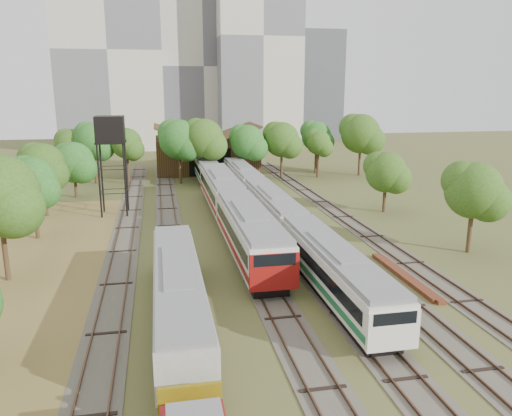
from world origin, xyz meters
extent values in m
plane|color=#475123|center=(0.00, 0.00, 0.00)|extent=(240.00, 240.00, 0.00)
cube|color=brown|center=(-18.00, 8.00, 0.02)|extent=(14.00, 60.00, 0.04)
cube|color=#4C473D|center=(-12.00, 25.00, 0.03)|extent=(2.60, 80.00, 0.06)
cube|color=#472D1E|center=(-12.72, 25.00, 0.12)|extent=(0.08, 80.00, 0.14)
cube|color=#472D1E|center=(-11.28, 25.00, 0.12)|extent=(0.08, 80.00, 0.14)
cube|color=#4C473D|center=(-8.00, 25.00, 0.03)|extent=(2.60, 80.00, 0.06)
cube|color=#472D1E|center=(-8.72, 25.00, 0.12)|extent=(0.08, 80.00, 0.14)
cube|color=#472D1E|center=(-7.28, 25.00, 0.12)|extent=(0.08, 80.00, 0.14)
cube|color=#4C473D|center=(-2.00, 25.00, 0.03)|extent=(2.60, 80.00, 0.06)
cube|color=#472D1E|center=(-2.72, 25.00, 0.12)|extent=(0.08, 80.00, 0.14)
cube|color=#472D1E|center=(-1.28, 25.00, 0.12)|extent=(0.08, 80.00, 0.14)
cube|color=#4C473D|center=(2.00, 25.00, 0.03)|extent=(2.60, 80.00, 0.06)
cube|color=#472D1E|center=(1.28, 25.00, 0.12)|extent=(0.08, 80.00, 0.14)
cube|color=#472D1E|center=(2.72, 25.00, 0.12)|extent=(0.08, 80.00, 0.14)
cube|color=#4C473D|center=(6.00, 25.00, 0.03)|extent=(2.60, 80.00, 0.06)
cube|color=#472D1E|center=(5.28, 25.00, 0.12)|extent=(0.08, 80.00, 0.14)
cube|color=#472D1E|center=(6.72, 25.00, 0.12)|extent=(0.08, 80.00, 0.14)
cube|color=#4C473D|center=(10.00, 25.00, 0.03)|extent=(2.60, 80.00, 0.06)
cube|color=#472D1E|center=(9.28, 25.00, 0.12)|extent=(0.08, 80.00, 0.14)
cube|color=#472D1E|center=(10.72, 25.00, 0.12)|extent=(0.08, 80.00, 0.14)
cube|color=black|center=(-2.00, 13.91, 0.43)|extent=(2.37, 15.64, 0.86)
cube|color=silver|center=(-2.00, 13.91, 2.21)|extent=(3.13, 17.00, 2.69)
cube|color=black|center=(-2.00, 13.91, 2.53)|extent=(3.19, 15.64, 0.92)
cube|color=slate|center=(-2.00, 13.91, 3.75)|extent=(2.88, 16.66, 0.39)
cube|color=maroon|center=(-2.00, 13.91, 1.46)|extent=(3.19, 16.66, 0.49)
cube|color=maroon|center=(-2.00, 5.46, 2.07)|extent=(3.17, 0.25, 2.43)
cube|color=black|center=(-2.00, 31.41, 0.43)|extent=(2.37, 15.64, 0.86)
cube|color=silver|center=(-2.00, 31.41, 2.21)|extent=(3.13, 17.00, 2.69)
cube|color=black|center=(-2.00, 31.41, 2.53)|extent=(3.19, 15.64, 0.92)
cube|color=slate|center=(-2.00, 31.41, 3.75)|extent=(2.88, 16.66, 0.39)
cube|color=maroon|center=(-2.00, 31.41, 1.46)|extent=(3.19, 16.66, 0.49)
cube|color=black|center=(2.00, 5.85, 0.37)|extent=(2.01, 15.64, 0.73)
cube|color=silver|center=(2.00, 5.85, 1.87)|extent=(2.65, 17.00, 2.29)
cube|color=black|center=(2.00, 5.85, 2.15)|extent=(2.71, 15.64, 0.78)
cube|color=slate|center=(2.00, 5.85, 3.18)|extent=(2.44, 16.66, 0.33)
cube|color=#186037|center=(2.00, 5.85, 1.23)|extent=(2.71, 16.66, 0.41)
cube|color=silver|center=(2.00, -2.60, 1.76)|extent=(2.69, 0.25, 2.06)
cube|color=black|center=(2.00, 23.35, 0.37)|extent=(2.01, 15.64, 0.73)
cube|color=silver|center=(2.00, 23.35, 1.87)|extent=(2.65, 17.00, 2.29)
cube|color=black|center=(2.00, 23.35, 2.15)|extent=(2.71, 15.64, 0.78)
cube|color=slate|center=(2.00, 23.35, 3.18)|extent=(2.44, 16.66, 0.33)
cube|color=#186037|center=(2.00, 23.35, 1.23)|extent=(2.71, 16.66, 0.41)
cube|color=black|center=(2.00, 40.85, 0.37)|extent=(2.01, 15.64, 0.73)
cube|color=silver|center=(2.00, 40.85, 1.87)|extent=(2.65, 17.00, 2.29)
cube|color=black|center=(2.00, 40.85, 2.15)|extent=(2.71, 15.64, 0.78)
cube|color=slate|center=(2.00, 40.85, 3.18)|extent=(2.44, 16.66, 0.33)
cube|color=#186037|center=(2.00, 40.85, 1.23)|extent=(2.71, 16.66, 0.41)
cube|color=black|center=(-2.00, 49.91, 0.37)|extent=(2.06, 14.72, 0.75)
cube|color=silver|center=(-2.00, 49.91, 1.92)|extent=(2.72, 16.00, 2.34)
cube|color=black|center=(-2.00, 49.91, 2.20)|extent=(2.78, 14.72, 0.80)
cube|color=slate|center=(-2.00, 49.91, 3.26)|extent=(2.50, 15.68, 0.34)
cube|color=#186037|center=(-2.00, 49.91, 1.26)|extent=(2.78, 15.68, 0.42)
cube|color=silver|center=(-2.00, 41.96, 1.80)|extent=(2.76, 0.25, 2.11)
cube|color=gold|center=(-8.00, -6.05, 1.44)|extent=(2.44, 0.20, 1.62)
cube|color=black|center=(-8.00, 4.00, 0.37)|extent=(2.02, 16.56, 0.73)
cube|color=gray|center=(-8.00, 4.00, 1.88)|extent=(2.66, 18.00, 2.29)
cube|color=black|center=(-8.00, 4.00, 2.16)|extent=(2.72, 16.56, 0.78)
cube|color=slate|center=(-8.00, 4.00, 3.19)|extent=(2.45, 17.64, 0.33)
cylinder|color=black|center=(-14.80, 29.72, 3.82)|extent=(0.19, 0.19, 7.64)
cylinder|color=black|center=(-12.23, 29.72, 3.82)|extent=(0.19, 0.19, 7.64)
cylinder|color=black|center=(-14.80, 32.30, 3.82)|extent=(0.19, 0.19, 7.64)
cylinder|color=black|center=(-12.23, 32.30, 3.82)|extent=(0.19, 0.19, 7.64)
cube|color=black|center=(-13.51, 31.01, 7.74)|extent=(3.01, 3.01, 0.20)
cube|color=black|center=(-13.51, 31.01, 9.13)|extent=(2.87, 2.87, 2.58)
cube|color=brown|center=(8.00, 7.89, 0.15)|extent=(0.61, 9.10, 0.30)
cube|color=brown|center=(8.20, 7.45, 0.14)|extent=(0.55, 8.82, 0.29)
cube|color=#3B2315|center=(-1.00, 58.00, 2.75)|extent=(16.00, 11.00, 5.50)
cube|color=#3B2315|center=(-5.00, 58.00, 6.10)|extent=(8.45, 11.55, 2.96)
cube|color=#3B2315|center=(3.00, 58.00, 6.10)|extent=(8.45, 11.55, 2.96)
cube|color=black|center=(-1.00, 52.55, 2.20)|extent=(6.40, 0.15, 4.12)
cylinder|color=#382616|center=(-19.51, 12.82, 2.45)|extent=(0.36, 0.36, 4.90)
cylinder|color=#382616|center=(-19.71, 23.13, 2.05)|extent=(0.36, 0.36, 4.10)
sphere|color=#254B14|center=(-19.71, 23.13, 5.22)|extent=(4.31, 4.31, 4.31)
cylinder|color=#382616|center=(-20.60, 31.60, 2.10)|extent=(0.36, 0.36, 4.19)
sphere|color=#254B14|center=(-20.60, 31.60, 5.34)|extent=(4.80, 4.80, 4.80)
cylinder|color=#382616|center=(-18.96, 40.91, 1.71)|extent=(0.36, 0.36, 3.43)
sphere|color=#254B14|center=(-18.96, 40.91, 4.36)|extent=(4.99, 4.99, 4.99)
cylinder|color=#382616|center=(-20.66, 51.67, 2.06)|extent=(0.36, 0.36, 4.12)
sphere|color=#254B14|center=(-20.66, 51.67, 5.24)|extent=(4.83, 4.83, 4.83)
cylinder|color=#382616|center=(-17.58, 50.34, 2.37)|extent=(0.36, 0.36, 4.74)
sphere|color=#254B14|center=(-17.58, 50.34, 6.03)|extent=(5.13, 5.13, 5.13)
cylinder|color=#382616|center=(-13.02, 49.21, 2.24)|extent=(0.36, 0.36, 4.49)
sphere|color=#254B14|center=(-13.02, 49.21, 5.71)|extent=(4.28, 4.28, 4.28)
cylinder|color=#382616|center=(-5.76, 47.85, 2.44)|extent=(0.36, 0.36, 4.88)
sphere|color=#254B14|center=(-5.76, 47.85, 6.22)|extent=(5.60, 5.60, 5.60)
cylinder|color=#382616|center=(-2.37, 47.11, 2.49)|extent=(0.36, 0.36, 4.98)
sphere|color=#254B14|center=(-2.37, 47.11, 6.34)|extent=(5.60, 5.60, 5.60)
cylinder|color=#382616|center=(4.06, 48.38, 2.21)|extent=(0.36, 0.36, 4.42)
sphere|color=#254B14|center=(4.06, 48.38, 5.62)|extent=(4.98, 4.98, 4.98)
cylinder|color=#382616|center=(9.31, 48.92, 2.29)|extent=(0.36, 0.36, 4.58)
sphere|color=#254B14|center=(9.31, 48.92, 5.84)|extent=(5.17, 5.17, 5.17)
cylinder|color=#382616|center=(15.81, 52.51, 2.31)|extent=(0.36, 0.36, 4.62)
sphere|color=#254B14|center=(15.81, 52.51, 5.88)|extent=(4.65, 4.65, 4.65)
cylinder|color=#382616|center=(21.88, 49.36, 2.53)|extent=(0.36, 0.36, 5.06)
sphere|color=#254B14|center=(21.88, 49.36, 6.44)|extent=(6.03, 6.03, 6.03)
cylinder|color=#382616|center=(15.97, 12.11, 2.04)|extent=(0.36, 0.36, 4.09)
sphere|color=#254B14|center=(15.97, 12.11, 5.20)|extent=(4.57, 4.57, 4.57)
cylinder|color=#382616|center=(15.26, 26.42, 1.73)|extent=(0.36, 0.36, 3.47)
sphere|color=#254B14|center=(15.26, 26.42, 4.41)|extent=(4.43, 4.43, 4.43)
cylinder|color=#382616|center=(14.99, 48.87, 2.08)|extent=(0.36, 0.36, 4.16)
sphere|color=#254B14|center=(14.99, 48.87, 5.30)|extent=(3.71, 3.71, 3.71)
cube|color=beige|center=(-18.00, 95.00, 21.00)|extent=(22.00, 16.00, 42.00)
cube|color=#B1ADA1|center=(2.00, 100.00, 18.00)|extent=(20.00, 18.00, 36.00)
cube|color=beige|center=(14.00, 92.00, 24.00)|extent=(18.00, 16.00, 48.00)
cube|color=#44484C|center=(34.00, 110.00, 14.00)|extent=(12.00, 12.00, 28.00)
camera|label=1|loc=(-8.78, -22.93, 13.13)|focal=35.00mm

